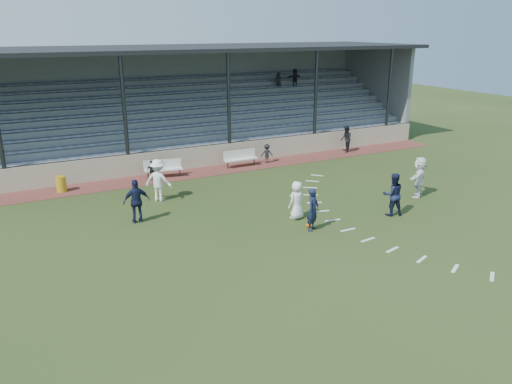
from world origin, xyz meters
The scene contains 19 objects.
ground centered at (0.00, 0.00, 0.00)m, with size 90.00×90.00×0.00m, color #2B3A18.
cinder_track centered at (0.00, 10.50, 0.01)m, with size 34.00×2.00×0.02m, color brown.
retaining_wall centered at (0.00, 11.55, 0.60)m, with size 34.00×0.18×1.20m, color #B9AA8E.
bench_left centered at (-1.44, 10.54, 0.58)m, with size 2.04×0.80×0.95m.
bench_right centered at (3.19, 10.60, 0.58)m, with size 2.00×0.47×0.95m.
trash_bin centered at (-6.64, 10.42, 0.40)m, with size 0.48×0.48×0.77m, color #C09216.
football centered at (1.55, 0.91, 0.11)m, with size 0.21×0.21×0.21m, color #D64B0C.
player_white_lead centered at (1.68, 2.03, 0.82)m, with size 0.80×0.52×1.63m, color white.
player_navy_lead centered at (1.58, 0.66, 0.87)m, with size 0.64×0.42×1.74m, color #141B39.
player_navy_mid centered at (5.54, 0.50, 0.93)m, with size 0.91×0.71×1.87m, color #141B39.
player_white_wing centered at (-2.77, 6.95, 0.99)m, with size 1.28×0.73×1.98m, color white.
player_navy_wing centered at (-4.37, 4.71, 0.92)m, with size 1.08×0.45×1.84m, color #141B39.
player_white_back centered at (8.36, 1.82, 0.97)m, with size 1.80×0.57×1.95m, color white.
official centered at (10.77, 10.62, 0.86)m, with size 0.82×0.64×1.69m, color black.
sub_left_near centered at (-1.92, 10.39, 0.55)m, with size 0.39×0.26×1.07m, color black.
sub_left_far centered at (-2.10, 10.38, 0.54)m, with size 0.61×0.25×1.04m, color black.
sub_right centered at (4.95, 10.61, 0.58)m, with size 0.73×0.42×1.12m, color black.
grandstand centered at (0.01, 16.26, 2.20)m, with size 34.60×9.00×6.61m.
penalty_arc centered at (4.12, 0.00, 0.01)m, with size 3.89×14.63×0.01m.
Camera 1 is at (-8.94, -14.66, 7.70)m, focal length 35.00 mm.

